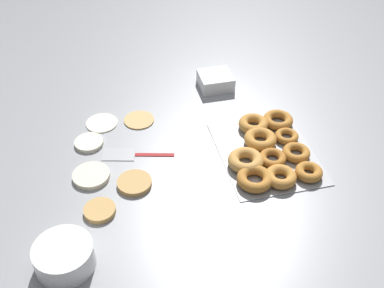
# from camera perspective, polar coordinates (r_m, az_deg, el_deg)

# --- Properties ---
(ground_plane) EXTENTS (3.00, 3.00, 0.00)m
(ground_plane) POSITION_cam_1_polar(r_m,az_deg,el_deg) (1.58, -4.32, -0.45)
(ground_plane) COLOR gray
(pancake_0) EXTENTS (0.10, 0.10, 0.02)m
(pancake_0) POSITION_cam_1_polar(r_m,az_deg,el_deg) (1.46, -6.84, -4.60)
(pancake_0) COLOR tan
(pancake_0) RESTS_ON ground_plane
(pancake_1) EXTENTS (0.11, 0.11, 0.01)m
(pancake_1) POSITION_cam_1_polar(r_m,az_deg,el_deg) (1.70, -10.65, 2.52)
(pancake_1) COLOR silver
(pancake_1) RESTS_ON ground_plane
(pancake_2) EXTENTS (0.09, 0.09, 0.01)m
(pancake_2) POSITION_cam_1_polar(r_m,az_deg,el_deg) (1.62, -12.11, 0.16)
(pancake_2) COLOR silver
(pancake_2) RESTS_ON ground_plane
(pancake_3) EXTENTS (0.09, 0.09, 0.02)m
(pancake_3) POSITION_cam_1_polar(r_m,az_deg,el_deg) (1.40, -10.89, -7.73)
(pancake_3) COLOR tan
(pancake_3) RESTS_ON ground_plane
(pancake_4) EXTENTS (0.11, 0.11, 0.01)m
(pancake_4) POSITION_cam_1_polar(r_m,az_deg,el_deg) (1.50, -11.86, -3.68)
(pancake_4) COLOR beige
(pancake_4) RESTS_ON ground_plane
(pancake_5) EXTENTS (0.11, 0.11, 0.01)m
(pancake_5) POSITION_cam_1_polar(r_m,az_deg,el_deg) (1.70, -6.30, 2.91)
(pancake_5) COLOR tan
(pancake_5) RESTS_ON ground_plane
(donut_tray) EXTENTS (0.38, 0.30, 0.04)m
(donut_tray) POSITION_cam_1_polar(r_m,az_deg,el_deg) (1.56, 8.99, -0.86)
(donut_tray) COLOR #93969B
(donut_tray) RESTS_ON ground_plane
(batter_bowl) EXTENTS (0.15, 0.15, 0.07)m
(batter_bowl) POSITION_cam_1_polar(r_m,az_deg,el_deg) (1.28, -14.91, -12.75)
(batter_bowl) COLOR white
(batter_bowl) RESTS_ON ground_plane
(container_stack) EXTENTS (0.12, 0.12, 0.05)m
(container_stack) POSITION_cam_1_polar(r_m,az_deg,el_deg) (1.86, 2.81, 7.53)
(container_stack) COLOR white
(container_stack) RESTS_ON ground_plane
(spatula) EXTENTS (0.09, 0.23, 0.01)m
(spatula) POSITION_cam_1_polar(r_m,az_deg,el_deg) (1.56, -7.75, -1.22)
(spatula) COLOR maroon
(spatula) RESTS_ON ground_plane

